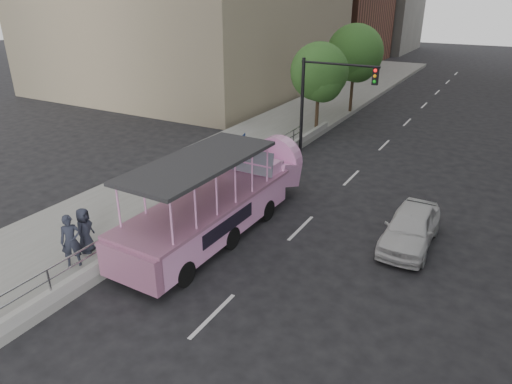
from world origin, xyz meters
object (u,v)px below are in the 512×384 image
at_px(pedestrian_far, 85,230).
at_px(parking_sign, 244,154).
at_px(duck_boat, 223,200).
at_px(street_tree_far, 356,55).
at_px(car, 410,227).
at_px(street_tree_near, 320,74).
at_px(pedestrian_near, 71,241).
at_px(traffic_signal, 323,92).

bearing_deg(pedestrian_far, parking_sign, -29.86).
distance_m(duck_boat, street_tree_far, 19.71).
height_order(car, street_tree_far, street_tree_far).
bearing_deg(street_tree_near, car, -53.64).
xyz_separation_m(duck_boat, car, (6.48, 2.27, -0.50)).
relative_size(pedestrian_near, parking_sign, 0.69).
height_order(pedestrian_near, pedestrian_far, pedestrian_near).
xyz_separation_m(car, traffic_signal, (-6.60, 7.70, 2.81)).
bearing_deg(duck_boat, pedestrian_far, -124.51).
xyz_separation_m(car, parking_sign, (-7.89, 1.60, 0.93)).
bearing_deg(parking_sign, duck_boat, -69.94).
bearing_deg(pedestrian_far, street_tree_far, -23.01).
relative_size(car, street_tree_near, 0.71).
xyz_separation_m(duck_boat, pedestrian_near, (-2.50, -4.92, -0.01)).
relative_size(pedestrian_near, pedestrian_far, 1.11).
distance_m(traffic_signal, street_tree_far, 9.57).
bearing_deg(traffic_signal, duck_boat, -89.30).
bearing_deg(traffic_signal, car, -49.42).
xyz_separation_m(pedestrian_near, street_tree_far, (0.98, 24.32, 3.12)).
distance_m(car, street_tree_near, 14.17).
relative_size(pedestrian_near, street_tree_near, 0.31).
relative_size(parking_sign, traffic_signal, 0.49).
distance_m(street_tree_near, street_tree_far, 6.02).
relative_size(pedestrian_far, parking_sign, 0.62).
bearing_deg(pedestrian_near, street_tree_near, 36.93).
height_order(pedestrian_far, traffic_signal, traffic_signal).
height_order(pedestrian_near, street_tree_far, street_tree_far).
height_order(car, parking_sign, parking_sign).
bearing_deg(duck_boat, parking_sign, 110.06).
height_order(pedestrian_far, street_tree_far, street_tree_far).
bearing_deg(pedestrian_near, parking_sign, 32.33).
height_order(duck_boat, street_tree_far, street_tree_far).
relative_size(street_tree_near, street_tree_far, 0.89).
bearing_deg(duck_boat, street_tree_far, 94.48).
distance_m(duck_boat, pedestrian_near, 5.52).
bearing_deg(traffic_signal, street_tree_near, 114.98).
height_order(street_tree_near, street_tree_far, street_tree_far).
bearing_deg(parking_sign, street_tree_far, 90.39).
xyz_separation_m(duck_boat, street_tree_far, (-1.52, 19.40, 3.11)).
xyz_separation_m(traffic_signal, street_tree_far, (-1.40, 9.43, 0.81)).
xyz_separation_m(pedestrian_near, street_tree_near, (0.78, 18.32, 2.64)).
bearing_deg(pedestrian_near, street_tree_far, 37.06).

